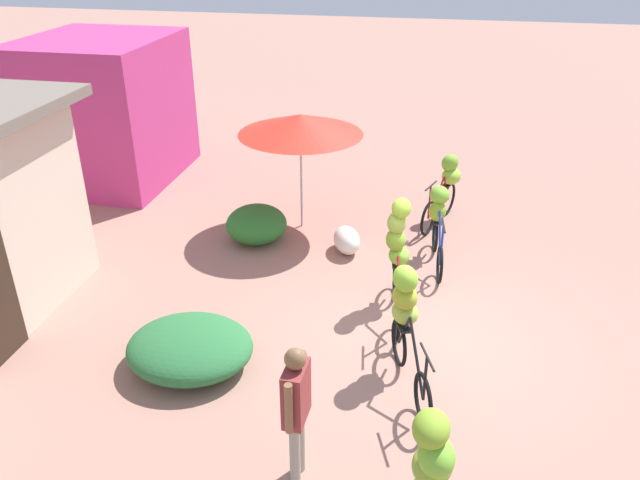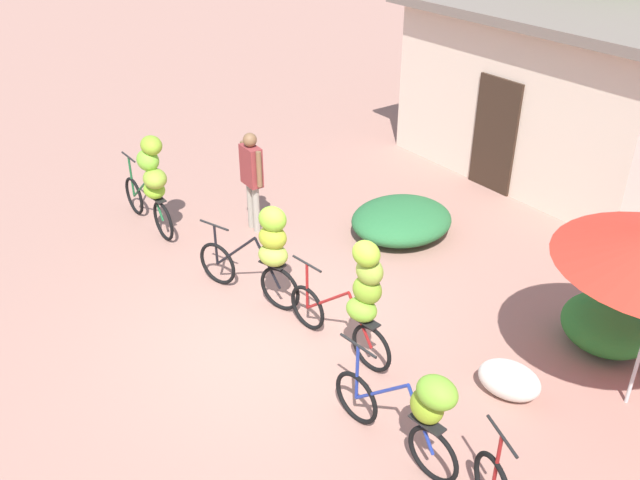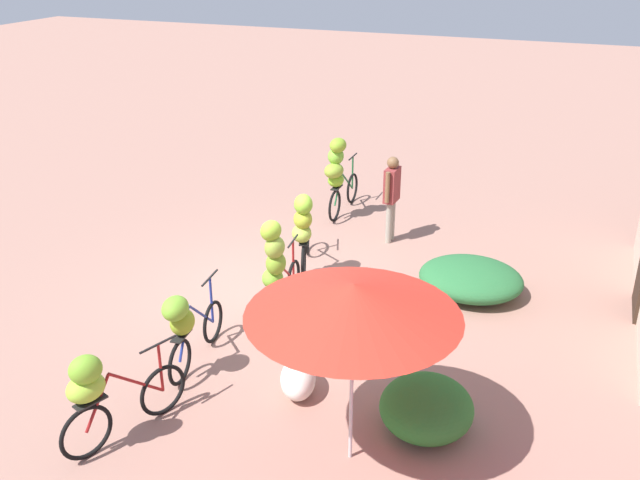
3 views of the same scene
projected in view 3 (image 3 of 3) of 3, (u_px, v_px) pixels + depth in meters
name	position (u px, v px, depth m)	size (l,w,h in m)	color
ground_plane	(274.00, 292.00, 11.22)	(60.00, 60.00, 0.00)	#A17364
hedge_bush_front_left	(471.00, 279.00, 11.08)	(1.45, 1.64, 0.52)	#296937
hedge_bush_front_right	(426.00, 408.00, 8.00)	(1.11, 1.08, 0.64)	#2A6E2A
market_umbrella	(353.00, 300.00, 6.92)	(2.21, 2.21, 2.14)	beige
bicycle_leftmost	(338.00, 171.00, 13.76)	(1.73, 0.43, 1.66)	black
bicycle_near_pile	(303.00, 228.00, 11.44)	(1.64, 0.68, 1.48)	black
bicycle_center_loaded	(276.00, 266.00, 9.97)	(1.69, 0.44, 1.67)	black
bicycle_by_shop	(186.00, 324.00, 8.90)	(1.64, 0.39, 1.21)	black
bicycle_rightmost	(101.00, 391.00, 7.62)	(1.58, 0.72, 1.25)	black
produce_sack	(298.00, 379.00, 8.68)	(0.70, 0.44, 0.44)	silver
person_vendor	(392.00, 190.00, 12.67)	(0.58, 0.22, 1.63)	gray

